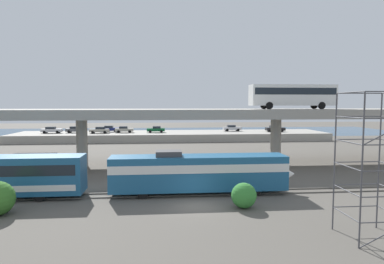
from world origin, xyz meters
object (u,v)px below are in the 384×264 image
Objects in this scene: parked_car_1 at (52,130)px; parked_car_2 at (156,129)px; scaffolding_tower at (372,161)px; parked_car_6 at (124,129)px; train_locomotive at (207,171)px; transit_bus_on_overpass at (293,94)px; parked_car_4 at (75,129)px; parked_car_3 at (275,129)px; parked_car_7 at (110,129)px; parked_car_5 at (232,128)px; parked_car_0 at (99,130)px; service_truck_west at (25,167)px.

parked_car_2 is at bearing -0.48° from parked_car_1.
parked_car_6 is at bearing 109.08° from scaffolding_tower.
parked_car_1 is (-29.41, 50.64, 0.33)m from train_locomotive.
scaffolding_tower is at bearing -101.16° from transit_bus_on_overpass.
parked_car_4 is 1.05× the size of parked_car_6.
scaffolding_tower is at bearing -58.52° from parked_car_1.
train_locomotive is 55.40m from parked_car_3.
parked_car_1 is 13.10m from parked_car_7.
parked_car_4 is at bearing 136.47° from transit_bus_on_overpass.
transit_bus_on_overpass reaches higher than parked_car_3.
parked_car_4 is (-47.88, 1.46, -0.00)m from parked_car_3.
parked_car_1 is (-43.57, 35.54, -7.37)m from transit_bus_on_overpass.
train_locomotive is 54.86m from parked_car_5.
parked_car_6 is (5.51, 1.45, -0.00)m from parked_car_0.
parked_car_6 is (-26.97, 35.70, -7.37)m from transit_bus_on_overpass.
parked_car_3 is (42.97, 43.00, 0.88)m from service_truck_west.
parked_car_3 is at bearing -1.75° from parked_car_4.
parked_car_7 is at bearing 107.27° from train_locomotive.
scaffolding_tower is 2.11× the size of parked_car_5.
parked_car_2 is at bearing 96.01° from train_locomotive.
parked_car_2 is 19.09m from parked_car_5.
parked_car_1 is (-11.09, 1.30, 0.00)m from parked_car_0.
parked_car_5 is (-0.58, 38.06, -7.37)m from transit_bus_on_overpass.
parked_car_0 is 1.04× the size of parked_car_2.
parked_car_5 and parked_car_7 have the same top height.
parked_car_5 is at bearing 163.13° from parked_car_3.
parked_car_1 and parked_car_5 have the same top height.
parked_car_5 is at bearing -125.54° from service_truck_west.
parked_car_4 is 0.97× the size of parked_car_7.
parked_car_7 is (-30.18, 0.23, 0.00)m from parked_car_5.
parked_car_0 is at bearing -6.66° from parked_car_1.
parked_car_2 is (-19.47, 35.34, -7.37)m from transit_bus_on_overpass.
scaffolding_tower reaches higher than parked_car_5.
parked_car_1 is at bearing -169.90° from parked_car_4.
parked_car_7 is at bearing -14.63° from parked_car_2.
parked_car_5 is at bearing -173.19° from parked_car_0.
scaffolding_tower is 2.04× the size of parked_car_3.
parked_car_2 and parked_car_7 have the same top height.
parked_car_4 and parked_car_7 have the same top height.
parked_car_4 is at bearing -177.59° from parked_car_5.
parked_car_6 is (-36.47, 0.70, -0.00)m from parked_car_3.
parked_car_2 is 0.93× the size of parked_car_7.
parked_car_6 is at bearing -34.37° from parked_car_7.
parked_car_0 is (-18.32, 49.34, 0.33)m from train_locomotive.
service_truck_west is at bearing -166.57° from transit_bus_on_overpass.
parked_car_6 is (-26.40, -2.36, -0.00)m from parked_car_5.
parked_car_7 is at bearing 111.31° from scaffolding_tower.
parked_car_6 is (-21.66, 62.63, -2.46)m from scaffolding_tower.
transit_bus_on_overpass is (14.16, 15.09, 7.70)m from train_locomotive.
parked_car_0 is at bearing 133.48° from transit_bus_on_overpass.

